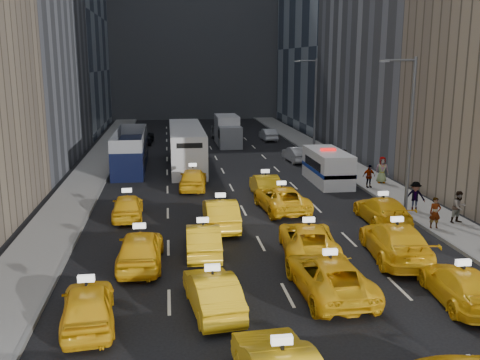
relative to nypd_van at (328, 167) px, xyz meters
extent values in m
plane|color=black|center=(-7.17, -20.58, -1.16)|extent=(160.00, 160.00, 0.00)
cube|color=gray|center=(-17.67, 4.42, -1.09)|extent=(3.00, 90.00, 0.15)
cube|color=gray|center=(3.33, 4.42, -1.09)|extent=(3.00, 90.00, 0.15)
cube|color=slate|center=(-16.22, 4.42, -1.07)|extent=(0.15, 90.00, 0.18)
cube|color=slate|center=(1.88, 4.42, -1.07)|extent=(0.15, 90.00, 0.18)
cylinder|color=#595B60|center=(2.13, -8.58, 3.34)|extent=(0.20, 0.20, 9.00)
cylinder|color=#595B60|center=(1.23, -8.58, 7.64)|extent=(1.80, 0.12, 0.12)
cube|color=slate|center=(0.33, -8.58, 7.59)|extent=(0.50, 0.22, 0.12)
cylinder|color=#595B60|center=(2.13, 11.42, 3.34)|extent=(0.20, 0.20, 9.00)
cylinder|color=#595B60|center=(1.23, 11.42, 7.64)|extent=(1.80, 0.12, 0.12)
cube|color=slate|center=(0.33, 11.42, 7.59)|extent=(0.50, 0.22, 0.12)
imported|color=yellow|center=(-14.37, -20.01, -0.43)|extent=(2.19, 4.47, 1.47)
imported|color=yellow|center=(-10.12, -19.51, -0.45)|extent=(2.03, 4.49, 1.43)
imported|color=yellow|center=(-5.59, -18.68, -0.42)|extent=(2.60, 5.40, 1.48)
imported|color=yellow|center=(-1.00, -20.08, -0.48)|extent=(2.33, 4.82, 1.35)
imported|color=yellow|center=(-12.86, -14.79, -0.36)|extent=(2.04, 4.78, 1.61)
imported|color=yellow|center=(-10.07, -13.74, -0.44)|extent=(1.64, 4.42, 1.44)
imported|color=yellow|center=(-5.26, -14.37, -0.44)|extent=(3.04, 5.47, 1.45)
imported|color=yellow|center=(-1.51, -15.45, -0.34)|extent=(2.99, 5.90, 1.64)
imported|color=yellow|center=(-13.92, -7.34, -0.45)|extent=(1.78, 4.21, 1.42)
imported|color=yellow|center=(-8.86, -9.78, -0.37)|extent=(1.68, 4.82, 1.59)
imported|color=yellow|center=(-4.93, -6.89, -0.43)|extent=(2.87, 5.48, 1.47)
imported|color=yellow|center=(0.06, -10.12, -0.43)|extent=(2.21, 5.09, 1.46)
imported|color=yellow|center=(-9.89, -0.77, -0.40)|extent=(2.23, 4.64, 1.53)
imported|color=yellow|center=(-5.24, -3.30, -0.43)|extent=(1.59, 4.47, 1.47)
cube|color=silver|center=(0.00, 0.00, 0.03)|extent=(2.83, 6.16, 2.39)
cylinder|color=black|center=(-0.99, -2.09, -0.68)|extent=(0.28, 0.96, 0.96)
cylinder|color=black|center=(0.99, -2.09, -0.68)|extent=(0.28, 0.96, 0.96)
cylinder|color=black|center=(-0.99, 2.09, -0.68)|extent=(0.28, 0.96, 0.96)
cylinder|color=black|center=(0.99, 2.09, -0.68)|extent=(0.28, 0.96, 0.96)
cube|color=navy|center=(0.00, 0.00, -0.13)|extent=(2.88, 6.17, 0.27)
cube|color=red|center=(0.00, 0.00, 1.32)|extent=(1.12, 0.48, 0.17)
cube|color=black|center=(-14.62, 7.26, 0.39)|extent=(3.13, 10.79, 3.10)
cylinder|color=black|center=(-15.68, 2.84, -0.61)|extent=(0.28, 1.10, 1.10)
cylinder|color=black|center=(-13.56, 2.84, -0.61)|extent=(0.28, 1.10, 1.10)
cylinder|color=black|center=(-15.68, 11.69, -0.61)|extent=(0.28, 1.10, 1.10)
cylinder|color=black|center=(-13.56, 11.69, -0.61)|extent=(0.28, 1.10, 1.10)
cube|color=silver|center=(-9.99, 7.85, 0.52)|extent=(4.17, 13.21, 3.35)
cylinder|color=black|center=(-11.20, 2.26, -0.61)|extent=(0.28, 1.10, 1.10)
cylinder|color=black|center=(-8.79, 2.26, -0.61)|extent=(0.28, 1.10, 1.10)
cylinder|color=black|center=(-11.20, 13.44, -0.61)|extent=(0.28, 1.10, 1.10)
cylinder|color=black|center=(-8.79, 13.44, -0.61)|extent=(0.28, 1.10, 1.10)
cube|color=silver|center=(-5.19, 19.16, 0.38)|extent=(2.82, 6.90, 3.08)
cylinder|color=black|center=(-6.20, 16.69, -0.61)|extent=(0.28, 1.10, 1.10)
cylinder|color=black|center=(-4.18, 16.69, -0.61)|extent=(0.28, 1.10, 1.10)
cylinder|color=black|center=(-6.20, 21.64, -0.61)|extent=(0.28, 1.10, 1.10)
cylinder|color=black|center=(-4.18, 21.64, -0.61)|extent=(0.28, 1.10, 1.10)
imported|color=#9C9EA3|center=(-0.30, 8.53, -0.48)|extent=(1.78, 4.25, 1.37)
imported|color=black|center=(-14.40, 21.38, -0.43)|extent=(2.72, 5.39, 1.46)
imported|color=slate|center=(-5.24, 26.18, -0.34)|extent=(2.91, 5.90, 1.65)
imported|color=black|center=(-9.32, 23.69, -0.42)|extent=(1.83, 4.37, 1.48)
imported|color=#B1B4BA|center=(-0.29, 21.85, -0.49)|extent=(1.54, 4.13, 1.35)
imported|color=gray|center=(2.24, -11.83, -0.18)|extent=(0.65, 0.47, 1.66)
imported|color=gray|center=(3.99, -11.11, -0.13)|extent=(0.95, 0.68, 1.76)
imported|color=gray|center=(2.70, -8.55, -0.14)|extent=(1.22, 0.80, 1.75)
imported|color=gray|center=(2.23, -2.45, -0.21)|extent=(0.98, 0.54, 1.60)
imported|color=gray|center=(3.69, -1.18, -0.06)|extent=(1.02, 0.69, 1.91)
imported|color=gray|center=(2.85, 4.67, -0.25)|extent=(1.47, 0.86, 1.52)
camera|label=1|loc=(-11.54, -37.14, 7.57)|focal=40.00mm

